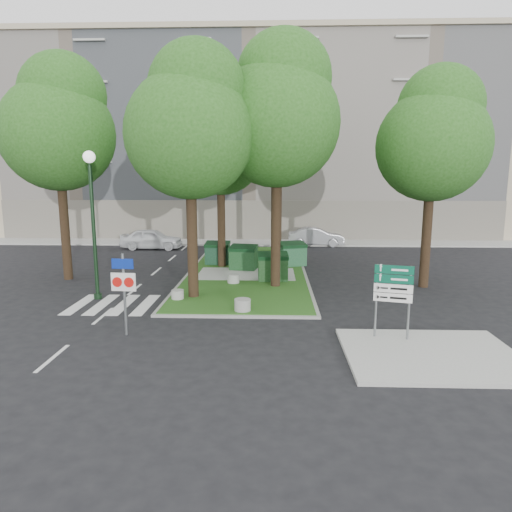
{
  "coord_description": "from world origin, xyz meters",
  "views": [
    {
      "loc": [
        1.83,
        -16.24,
        5.24
      ],
      "look_at": [
        1.19,
        1.81,
        2.0
      ],
      "focal_mm": 32.0,
      "sensor_mm": 36.0,
      "label": 1
    }
  ],
  "objects_px": {
    "dumpster_d": "(292,254)",
    "tree_median_near_left": "(192,122)",
    "tree_median_mid": "(222,142)",
    "directional_sign": "(393,290)",
    "car_white": "(152,239)",
    "traffic_sign_pole": "(124,283)",
    "tree_median_far": "(280,122)",
    "bollard_left": "(178,294)",
    "dumpster_a": "(218,253)",
    "bollard_mid": "(233,278)",
    "dumpster_c": "(273,267)",
    "tree_street_left": "(59,123)",
    "dumpster_b": "(243,258)",
    "car_silver": "(316,237)",
    "tree_street_right": "(435,135)",
    "street_lamp": "(92,208)",
    "litter_bin": "(294,251)",
    "tree_median_near_right": "(279,111)",
    "bollard_right": "(242,305)"
  },
  "relations": [
    {
      "from": "street_lamp",
      "to": "tree_median_near_right",
      "type": "bearing_deg",
      "value": 15.77
    },
    {
      "from": "bollard_right",
      "to": "litter_bin",
      "type": "bearing_deg",
      "value": 78.13
    },
    {
      "from": "tree_median_near_left",
      "to": "tree_street_right",
      "type": "distance_m",
      "value": 10.8
    },
    {
      "from": "dumpster_a",
      "to": "dumpster_c",
      "type": "relative_size",
      "value": 0.94
    },
    {
      "from": "bollard_mid",
      "to": "street_lamp",
      "type": "xyz_separation_m",
      "value": [
        -5.6,
        -2.61,
        3.56
      ]
    },
    {
      "from": "tree_median_mid",
      "to": "dumpster_b",
      "type": "height_order",
      "value": "tree_median_mid"
    },
    {
      "from": "dumpster_b",
      "to": "car_silver",
      "type": "bearing_deg",
      "value": 72.98
    },
    {
      "from": "tree_median_near_right",
      "to": "car_silver",
      "type": "distance_m",
      "value": 15.06
    },
    {
      "from": "tree_median_near_left",
      "to": "tree_street_left",
      "type": "distance_m",
      "value": 7.83
    },
    {
      "from": "tree_median_near_left",
      "to": "tree_street_left",
      "type": "xyz_separation_m",
      "value": [
        -7.0,
        3.5,
        0.33
      ]
    },
    {
      "from": "bollard_mid",
      "to": "street_lamp",
      "type": "height_order",
      "value": "street_lamp"
    },
    {
      "from": "dumpster_c",
      "to": "traffic_sign_pole",
      "type": "distance_m",
      "value": 9.14
    },
    {
      "from": "tree_median_mid",
      "to": "directional_sign",
      "type": "distance_m",
      "value": 14.12
    },
    {
      "from": "dumpster_d",
      "to": "tree_street_left",
      "type": "bearing_deg",
      "value": -179.76
    },
    {
      "from": "bollard_mid",
      "to": "bollard_left",
      "type": "bearing_deg",
      "value": -125.61
    },
    {
      "from": "dumpster_a",
      "to": "dumpster_c",
      "type": "xyz_separation_m",
      "value": [
        3.2,
        -4.01,
        0.03
      ]
    },
    {
      "from": "directional_sign",
      "to": "car_silver",
      "type": "relative_size",
      "value": 0.57
    },
    {
      "from": "dumpster_c",
      "to": "litter_bin",
      "type": "bearing_deg",
      "value": 74.95
    },
    {
      "from": "tree_street_right",
      "to": "litter_bin",
      "type": "xyz_separation_m",
      "value": [
        -5.89,
        7.23,
        -6.5
      ]
    },
    {
      "from": "dumpster_c",
      "to": "car_white",
      "type": "bearing_deg",
      "value": 127.45
    },
    {
      "from": "street_lamp",
      "to": "litter_bin",
      "type": "bearing_deg",
      "value": 48.37
    },
    {
      "from": "tree_median_far",
      "to": "dumpster_b",
      "type": "distance_m",
      "value": 8.73
    },
    {
      "from": "tree_street_left",
      "to": "traffic_sign_pole",
      "type": "bearing_deg",
      "value": -55.98
    },
    {
      "from": "dumpster_b",
      "to": "tree_street_right",
      "type": "bearing_deg",
      "value": -8.85
    },
    {
      "from": "litter_bin",
      "to": "traffic_sign_pole",
      "type": "xyz_separation_m",
      "value": [
        -6.17,
        -14.29,
        1.27
      ]
    },
    {
      "from": "tree_median_far",
      "to": "car_silver",
      "type": "xyz_separation_m",
      "value": [
        2.81,
        5.32,
        -7.64
      ]
    },
    {
      "from": "dumpster_d",
      "to": "tree_median_near_left",
      "type": "bearing_deg",
      "value": -138.89
    },
    {
      "from": "dumpster_a",
      "to": "car_silver",
      "type": "distance_m",
      "value": 10.01
    },
    {
      "from": "dumpster_b",
      "to": "traffic_sign_pole",
      "type": "height_order",
      "value": "traffic_sign_pole"
    },
    {
      "from": "car_white",
      "to": "traffic_sign_pole",
      "type": "bearing_deg",
      "value": -166.86
    },
    {
      "from": "dumpster_d",
      "to": "traffic_sign_pole",
      "type": "height_order",
      "value": "traffic_sign_pole"
    },
    {
      "from": "tree_median_near_left",
      "to": "car_white",
      "type": "xyz_separation_m",
      "value": [
        -5.3,
        12.94,
        -6.58
      ]
    },
    {
      "from": "street_lamp",
      "to": "traffic_sign_pole",
      "type": "relative_size",
      "value": 2.26
    },
    {
      "from": "dumpster_c",
      "to": "tree_median_far",
      "type": "bearing_deg",
      "value": 82.58
    },
    {
      "from": "litter_bin",
      "to": "car_silver",
      "type": "xyz_separation_m",
      "value": [
        1.9,
        5.09,
        0.19
      ]
    },
    {
      "from": "tree_street_right",
      "to": "car_white",
      "type": "bearing_deg",
      "value": 146.54
    },
    {
      "from": "dumpster_b",
      "to": "car_silver",
      "type": "relative_size",
      "value": 0.39
    },
    {
      "from": "tree_street_left",
      "to": "dumpster_c",
      "type": "xyz_separation_m",
      "value": [
        10.29,
        -0.37,
        -6.88
      ]
    },
    {
      "from": "tree_median_mid",
      "to": "car_silver",
      "type": "xyz_separation_m",
      "value": [
        6.01,
        8.32,
        -6.3
      ]
    },
    {
      "from": "bollard_left",
      "to": "traffic_sign_pole",
      "type": "height_order",
      "value": "traffic_sign_pole"
    },
    {
      "from": "car_white",
      "to": "tree_median_mid",
      "type": "bearing_deg",
      "value": -136.92
    },
    {
      "from": "dumpster_a",
      "to": "car_white",
      "type": "xyz_separation_m",
      "value": [
        -5.39,
        5.8,
        -0.01
      ]
    },
    {
      "from": "tree_street_left",
      "to": "car_silver",
      "type": "distance_m",
      "value": 18.96
    },
    {
      "from": "tree_median_far",
      "to": "bollard_left",
      "type": "xyz_separation_m",
      "value": [
        -4.39,
        -9.98,
        -8.02
      ]
    },
    {
      "from": "dumpster_c",
      "to": "car_white",
      "type": "xyz_separation_m",
      "value": [
        -8.59,
        9.81,
        -0.04
      ]
    },
    {
      "from": "tree_street_left",
      "to": "tree_street_right",
      "type": "bearing_deg",
      "value": -3.27
    },
    {
      "from": "tree_median_near_left",
      "to": "tree_street_right",
      "type": "height_order",
      "value": "tree_median_near_left"
    },
    {
      "from": "tree_median_far",
      "to": "dumpster_a",
      "type": "bearing_deg",
      "value": -146.86
    },
    {
      "from": "traffic_sign_pole",
      "to": "directional_sign",
      "type": "xyz_separation_m",
      "value": [
        8.6,
        -0.28,
        -0.08
      ]
    },
    {
      "from": "tree_median_near_right",
      "to": "dumpster_c",
      "type": "relative_size",
      "value": 7.47
    }
  ]
}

